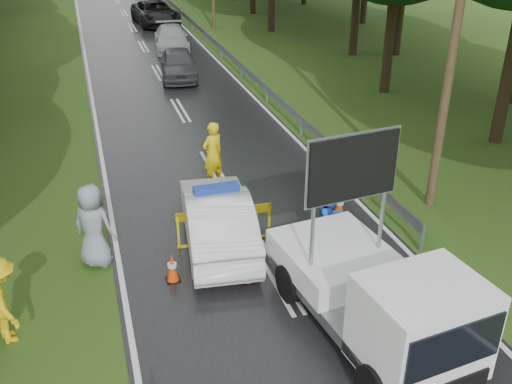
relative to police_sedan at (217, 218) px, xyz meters
name	(u,v)px	position (x,y,z in m)	size (l,w,h in m)	color
ground	(276,276)	(0.93, -1.71, -0.73)	(160.00, 160.00, 0.00)	#224313
road	(132,28)	(0.93, 28.29, -0.72)	(7.00, 140.00, 0.02)	black
guardrail	(187,17)	(4.63, 27.96, -0.18)	(0.12, 60.06, 0.70)	gray
utility_pole_near	(458,18)	(6.13, 0.29, 4.34)	(1.40, 0.24, 10.00)	#42301E
police_sedan	(217,218)	(0.00, 0.00, 0.00)	(2.01, 4.53, 1.59)	white
work_truck	(380,297)	(2.05, -4.28, 0.30)	(2.61, 4.96, 3.79)	gray
barrier	(224,217)	(0.17, -0.01, 0.01)	(2.35, 0.19, 0.97)	#D4C10B
officer	(213,154)	(0.67, 3.29, 0.25)	(0.71, 0.47, 1.95)	yellow
civilian	(331,221)	(2.43, -1.21, 0.17)	(0.87, 0.68, 1.79)	#1947A2
bystander_left	(3,300)	(-4.63, -2.16, 0.18)	(1.17, 0.67, 1.80)	yellow
bystander_right	(93,226)	(-2.87, -0.01, 0.28)	(0.98, 0.64, 2.01)	#8893A4
queue_car_first	(178,64)	(1.73, 15.04, -0.03)	(1.64, 4.07, 1.39)	#383A3F
queue_car_second	(171,38)	(2.42, 21.08, -0.07)	(1.83, 4.51, 1.31)	#9A9DA1
queue_car_third	(155,13)	(2.64, 28.93, 0.05)	(2.59, 5.63, 1.56)	black
queue_car_fourth	(150,0)	(3.10, 34.93, 0.06)	(1.67, 4.80, 1.58)	#45484E
cone_center	(248,266)	(0.26, -1.71, -0.34)	(0.38, 0.38, 0.81)	black
cone_far	(229,197)	(0.73, 1.75, -0.40)	(0.32, 0.32, 0.67)	black
cone_left_mid	(172,268)	(-1.32, -1.21, -0.39)	(0.33, 0.33, 0.69)	black
cone_right	(339,205)	(3.40, 0.35, -0.37)	(0.35, 0.35, 0.75)	black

